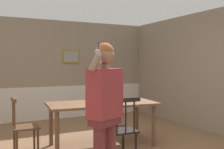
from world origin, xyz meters
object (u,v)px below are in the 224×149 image
(dining_table, at_px, (102,107))
(chair_near_window, at_px, (23,126))
(chair_by_doorway, at_px, (120,130))
(person_figure, at_px, (105,103))

(dining_table, height_order, chair_near_window, chair_near_window)
(dining_table, height_order, chair_by_doorway, chair_by_doorway)
(dining_table, xyz_separation_m, person_figure, (-0.62, -1.47, 0.31))
(dining_table, xyz_separation_m, chair_by_doorway, (-0.08, -0.83, -0.21))
(chair_by_doorway, distance_m, person_figure, 0.99)
(chair_near_window, xyz_separation_m, chair_by_doorway, (1.25, -0.97, 0.02))
(person_figure, bearing_deg, chair_by_doorway, -156.23)
(dining_table, relative_size, chair_near_window, 2.14)
(dining_table, relative_size, chair_by_doorway, 2.03)
(chair_by_doorway, relative_size, person_figure, 0.57)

